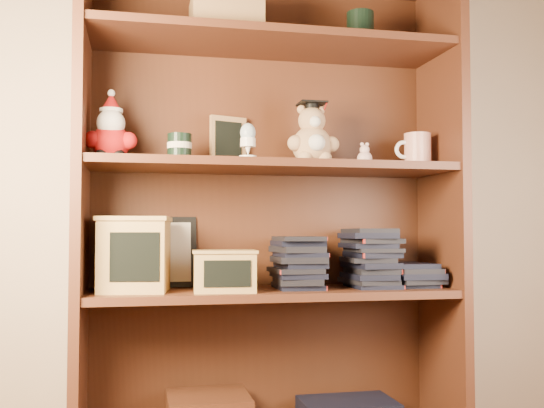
{
  "coord_description": "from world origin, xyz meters",
  "views": [
    {
      "loc": [
        -0.42,
        -0.67,
        0.73
      ],
      "look_at": [
        0.0,
        1.3,
        0.82
      ],
      "focal_mm": 42.0,
      "sensor_mm": 36.0,
      "label": 1
    }
  ],
  "objects_px": {
    "bookcase": "(268,217)",
    "treats_box": "(135,254)",
    "teacher_mug": "(417,150)",
    "grad_teddy_bear": "(312,140)"
  },
  "relations": [
    {
      "from": "grad_teddy_bear",
      "to": "teacher_mug",
      "type": "distance_m",
      "value": 0.37
    },
    {
      "from": "teacher_mug",
      "to": "grad_teddy_bear",
      "type": "bearing_deg",
      "value": -179.01
    },
    {
      "from": "teacher_mug",
      "to": "treats_box",
      "type": "xyz_separation_m",
      "value": [
        -0.92,
        -0.0,
        -0.34
      ]
    },
    {
      "from": "treats_box",
      "to": "teacher_mug",
      "type": "bearing_deg",
      "value": 0.06
    },
    {
      "from": "teacher_mug",
      "to": "bookcase",
      "type": "bearing_deg",
      "value": 174.22
    },
    {
      "from": "bookcase",
      "to": "grad_teddy_bear",
      "type": "relative_size",
      "value": 7.7
    },
    {
      "from": "bookcase",
      "to": "treats_box",
      "type": "bearing_deg",
      "value": -173.05
    },
    {
      "from": "bookcase",
      "to": "teacher_mug",
      "type": "height_order",
      "value": "bookcase"
    },
    {
      "from": "grad_teddy_bear",
      "to": "treats_box",
      "type": "bearing_deg",
      "value": 179.46
    },
    {
      "from": "bookcase",
      "to": "treats_box",
      "type": "height_order",
      "value": "bookcase"
    }
  ]
}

